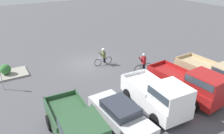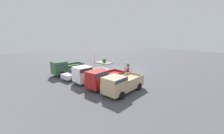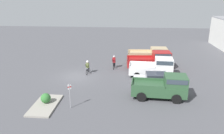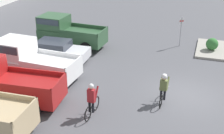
# 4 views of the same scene
# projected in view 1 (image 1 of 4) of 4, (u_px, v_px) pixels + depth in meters

# --- Properties ---
(ground_plane) EXTENTS (80.00, 80.00, 0.00)m
(ground_plane) POSITION_uv_depth(u_px,v_px,m) (88.00, 63.00, 20.99)
(ground_plane) COLOR #4C4C51
(pickup_truck_0) EXTENTS (2.43, 5.52, 2.15)m
(pickup_truck_0) POSITION_uv_depth(u_px,v_px,m) (215.00, 74.00, 16.36)
(pickup_truck_0) COLOR tan
(pickup_truck_0) RESTS_ON ground_plane
(pickup_truck_1) EXTENTS (2.41, 5.66, 2.30)m
(pickup_truck_1) POSITION_uv_depth(u_px,v_px,m) (190.00, 84.00, 14.98)
(pickup_truck_1) COLOR maroon
(pickup_truck_1) RESTS_ON ground_plane
(pickup_truck_2) EXTENTS (2.53, 5.11, 2.30)m
(pickup_truck_2) POSITION_uv_depth(u_px,v_px,m) (159.00, 95.00, 13.64)
(pickup_truck_2) COLOR white
(pickup_truck_2) RESTS_ON ground_plane
(sedan_0) EXTENTS (2.08, 4.79, 1.41)m
(sedan_0) POSITION_uv_depth(u_px,v_px,m) (120.00, 114.00, 12.67)
(sedan_0) COLOR silver
(sedan_0) RESTS_ON ground_plane
(pickup_truck_3) EXTENTS (2.43, 5.12, 2.29)m
(pickup_truck_3) POSITION_uv_depth(u_px,v_px,m) (77.00, 128.00, 10.86)
(pickup_truck_3) COLOR #2D5133
(pickup_truck_3) RESTS_ON ground_plane
(cyclist_0) EXTENTS (1.82, 0.46, 1.67)m
(cyclist_0) POSITION_uv_depth(u_px,v_px,m) (103.00, 56.00, 20.32)
(cyclist_0) COLOR black
(cyclist_0) RESTS_ON ground_plane
(cyclist_1) EXTENTS (1.79, 0.46, 1.74)m
(cyclist_1) POSITION_uv_depth(u_px,v_px,m) (143.00, 63.00, 18.96)
(cyclist_1) COLOR black
(cyclist_1) RESTS_ON ground_plane
(fire_lane_sign) EXTENTS (0.16, 0.28, 2.30)m
(fire_lane_sign) POSITION_uv_depth(u_px,v_px,m) (0.00, 73.00, 15.96)
(fire_lane_sign) COLOR #9E9EA3
(fire_lane_sign) RESTS_ON ground_plane
(curb_island) EXTENTS (3.96, 2.06, 0.15)m
(curb_island) POSITION_uv_depth(u_px,v_px,m) (3.00, 76.00, 18.41)
(curb_island) COLOR gray
(curb_island) RESTS_ON ground_plane
(shrub) EXTENTS (0.88, 0.88, 0.88)m
(shrub) POSITION_uv_depth(u_px,v_px,m) (5.00, 69.00, 18.37)
(shrub) COLOR #337033
(shrub) RESTS_ON curb_island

